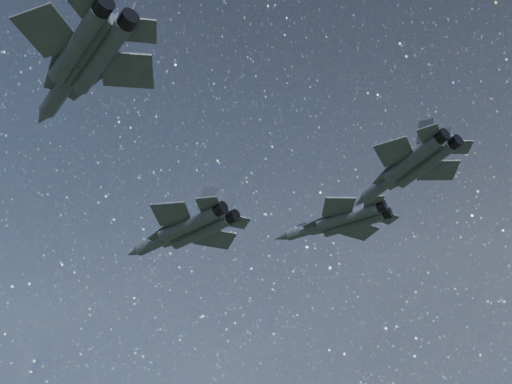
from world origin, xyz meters
The scene contains 4 objects.
jet_lead centered at (-13.04, 2.15, 156.19)m, with size 19.93×14.04×5.04m.
jet_left centered at (3.04, 13.97, 157.73)m, with size 17.25×12.15×4.36m.
jet_right centered at (-2.46, -24.70, 157.06)m, with size 19.54×13.12×4.94m.
jet_slot centered at (16.21, 4.56, 155.08)m, with size 15.72×10.32×4.05m.
Camera 1 is at (31.89, -46.40, 116.35)m, focal length 42.00 mm.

